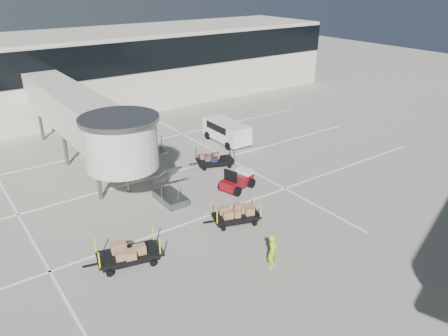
{
  "coord_description": "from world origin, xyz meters",
  "views": [
    {
      "loc": [
        -13.29,
        -17.67,
        13.68
      ],
      "look_at": [
        1.99,
        3.69,
        2.0
      ],
      "focal_mm": 35.0,
      "sensor_mm": 36.0,
      "label": 1
    }
  ],
  "objects_px": {
    "baggage_tug": "(237,181)",
    "box_cart_near": "(236,215)",
    "minivan": "(226,130)",
    "ground_worker": "(272,251)",
    "suitcase_cart": "(215,160)",
    "box_cart_far": "(126,254)"
  },
  "relations": [
    {
      "from": "suitcase_cart",
      "to": "box_cart_far",
      "type": "height_order",
      "value": "box_cart_far"
    },
    {
      "from": "box_cart_near",
      "to": "ground_worker",
      "type": "height_order",
      "value": "ground_worker"
    },
    {
      "from": "suitcase_cart",
      "to": "box_cart_far",
      "type": "distance_m",
      "value": 13.24
    },
    {
      "from": "suitcase_cart",
      "to": "ground_worker",
      "type": "height_order",
      "value": "ground_worker"
    },
    {
      "from": "baggage_tug",
      "to": "box_cart_near",
      "type": "distance_m",
      "value": 4.59
    },
    {
      "from": "box_cart_near",
      "to": "minivan",
      "type": "height_order",
      "value": "minivan"
    },
    {
      "from": "suitcase_cart",
      "to": "ground_worker",
      "type": "distance_m",
      "value": 13.13
    },
    {
      "from": "box_cart_near",
      "to": "suitcase_cart",
      "type": "bearing_deg",
      "value": 83.14
    },
    {
      "from": "box_cart_near",
      "to": "ground_worker",
      "type": "bearing_deg",
      "value": -84.89
    },
    {
      "from": "suitcase_cart",
      "to": "box_cart_far",
      "type": "relative_size",
      "value": 0.89
    },
    {
      "from": "baggage_tug",
      "to": "box_cart_near",
      "type": "xyz_separation_m",
      "value": [
        -2.82,
        -3.61,
        -0.07
      ]
    },
    {
      "from": "baggage_tug",
      "to": "minivan",
      "type": "height_order",
      "value": "minivan"
    },
    {
      "from": "baggage_tug",
      "to": "ground_worker",
      "type": "relative_size",
      "value": 1.5
    },
    {
      "from": "box_cart_near",
      "to": "ground_worker",
      "type": "relative_size",
      "value": 1.9
    },
    {
      "from": "baggage_tug",
      "to": "box_cart_near",
      "type": "height_order",
      "value": "baggage_tug"
    },
    {
      "from": "box_cart_near",
      "to": "box_cart_far",
      "type": "distance_m",
      "value": 7.04
    },
    {
      "from": "suitcase_cart",
      "to": "minivan",
      "type": "relative_size",
      "value": 0.72
    },
    {
      "from": "box_cart_far",
      "to": "suitcase_cart",
      "type": "bearing_deg",
      "value": 48.32
    },
    {
      "from": "box_cart_near",
      "to": "baggage_tug",
      "type": "bearing_deg",
      "value": 71.03
    },
    {
      "from": "box_cart_near",
      "to": "minivan",
      "type": "relative_size",
      "value": 0.71
    },
    {
      "from": "suitcase_cart",
      "to": "minivan",
      "type": "xyz_separation_m",
      "value": [
        3.89,
        3.97,
        0.6
      ]
    },
    {
      "from": "box_cart_far",
      "to": "ground_worker",
      "type": "height_order",
      "value": "ground_worker"
    }
  ]
}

